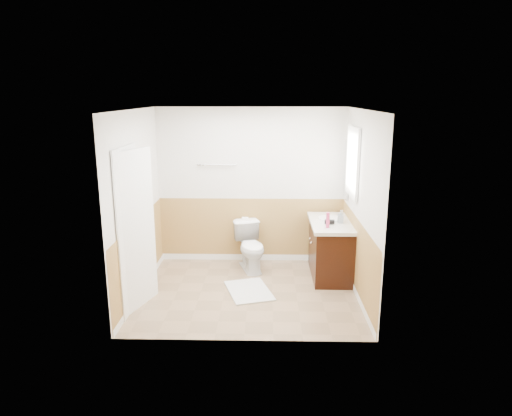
{
  "coord_description": "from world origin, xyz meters",
  "views": [
    {
      "loc": [
        0.25,
        -5.94,
        2.69
      ],
      "look_at": [
        0.1,
        0.25,
        1.15
      ],
      "focal_mm": 32.25,
      "sensor_mm": 36.0,
      "label": 1
    }
  ],
  "objects_px": {
    "lotion_bottle": "(328,220)",
    "bath_mat": "(249,291)",
    "toilet": "(251,247)",
    "vanity_cabinet": "(330,250)",
    "soap_dispenser": "(341,217)"
  },
  "relations": [
    {
      "from": "toilet",
      "to": "lotion_bottle",
      "type": "distance_m",
      "value": 1.37
    },
    {
      "from": "bath_mat",
      "to": "vanity_cabinet",
      "type": "distance_m",
      "value": 1.41
    },
    {
      "from": "bath_mat",
      "to": "vanity_cabinet",
      "type": "bearing_deg",
      "value": 27.4
    },
    {
      "from": "toilet",
      "to": "vanity_cabinet",
      "type": "xyz_separation_m",
      "value": [
        1.21,
        -0.23,
        0.03
      ]
    },
    {
      "from": "lotion_bottle",
      "to": "bath_mat",
      "type": "bearing_deg",
      "value": -164.64
    },
    {
      "from": "bath_mat",
      "to": "lotion_bottle",
      "type": "relative_size",
      "value": 3.64
    },
    {
      "from": "bath_mat",
      "to": "lotion_bottle",
      "type": "bearing_deg",
      "value": 15.36
    },
    {
      "from": "vanity_cabinet",
      "to": "lotion_bottle",
      "type": "bearing_deg",
      "value": -107.28
    },
    {
      "from": "toilet",
      "to": "vanity_cabinet",
      "type": "bearing_deg",
      "value": -27.69
    },
    {
      "from": "toilet",
      "to": "bath_mat",
      "type": "bearing_deg",
      "value": -107.0
    },
    {
      "from": "vanity_cabinet",
      "to": "lotion_bottle",
      "type": "relative_size",
      "value": 5.0
    },
    {
      "from": "vanity_cabinet",
      "to": "soap_dispenser",
      "type": "height_order",
      "value": "soap_dispenser"
    },
    {
      "from": "vanity_cabinet",
      "to": "bath_mat",
      "type": "bearing_deg",
      "value": -152.6
    },
    {
      "from": "bath_mat",
      "to": "lotion_bottle",
      "type": "xyz_separation_m",
      "value": [
        1.11,
        0.3,
        0.95
      ]
    },
    {
      "from": "toilet",
      "to": "lotion_bottle",
      "type": "xyz_separation_m",
      "value": [
        1.11,
        -0.55,
        0.59
      ]
    }
  ]
}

